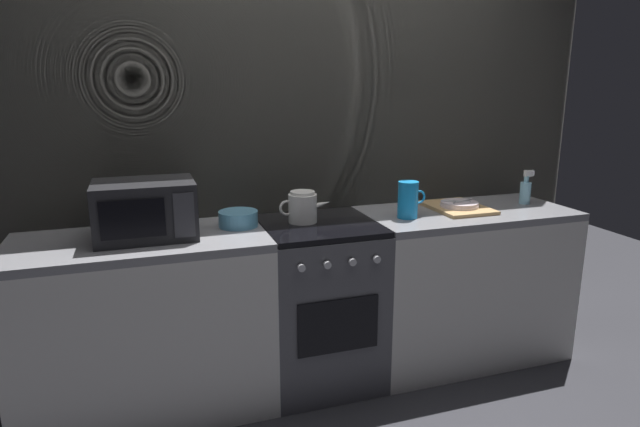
# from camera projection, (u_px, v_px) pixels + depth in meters

# --- Properties ---
(ground_plane) EXTENTS (8.00, 8.00, 0.00)m
(ground_plane) POSITION_uv_depth(u_px,v_px,m) (319.00, 377.00, 3.05)
(ground_plane) COLOR #2D2D33
(back_wall) EXTENTS (3.60, 0.05, 2.40)m
(back_wall) POSITION_uv_depth(u_px,v_px,m) (301.00, 158.00, 3.06)
(back_wall) COLOR #B2AD9E
(back_wall) RESTS_ON ground_plane
(counter_left) EXTENTS (1.20, 0.60, 0.90)m
(counter_left) POSITION_uv_depth(u_px,v_px,m) (146.00, 326.00, 2.67)
(counter_left) COLOR silver
(counter_left) RESTS_ON ground_plane
(stove_unit) EXTENTS (0.60, 0.63, 0.90)m
(stove_unit) POSITION_uv_depth(u_px,v_px,m) (319.00, 303.00, 2.94)
(stove_unit) COLOR #4C4C51
(stove_unit) RESTS_ON ground_plane
(counter_right) EXTENTS (1.20, 0.60, 0.90)m
(counter_right) POSITION_uv_depth(u_px,v_px,m) (462.00, 283.00, 3.22)
(counter_right) COLOR silver
(counter_right) RESTS_ON ground_plane
(microwave) EXTENTS (0.46, 0.35, 0.27)m
(microwave) POSITION_uv_depth(u_px,v_px,m) (145.00, 210.00, 2.55)
(microwave) COLOR black
(microwave) RESTS_ON counter_left
(kettle) EXTENTS (0.28, 0.15, 0.17)m
(kettle) POSITION_uv_depth(u_px,v_px,m) (303.00, 207.00, 2.83)
(kettle) COLOR white
(kettle) RESTS_ON stove_unit
(mixing_bowl) EXTENTS (0.20, 0.20, 0.08)m
(mixing_bowl) POSITION_uv_depth(u_px,v_px,m) (238.00, 219.00, 2.76)
(mixing_bowl) COLOR teal
(mixing_bowl) RESTS_ON counter_left
(pitcher) EXTENTS (0.16, 0.11, 0.20)m
(pitcher) POSITION_uv_depth(u_px,v_px,m) (408.00, 200.00, 2.92)
(pitcher) COLOR #198CD8
(pitcher) RESTS_ON counter_right
(dish_pile) EXTENTS (0.30, 0.40, 0.06)m
(dish_pile) POSITION_uv_depth(u_px,v_px,m) (458.00, 206.00, 3.12)
(dish_pile) COLOR tan
(dish_pile) RESTS_ON counter_right
(spray_bottle) EXTENTS (0.08, 0.06, 0.20)m
(spray_bottle) POSITION_uv_depth(u_px,v_px,m) (526.00, 191.00, 3.26)
(spray_bottle) COLOR #8CCCE5
(spray_bottle) RESTS_ON counter_right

